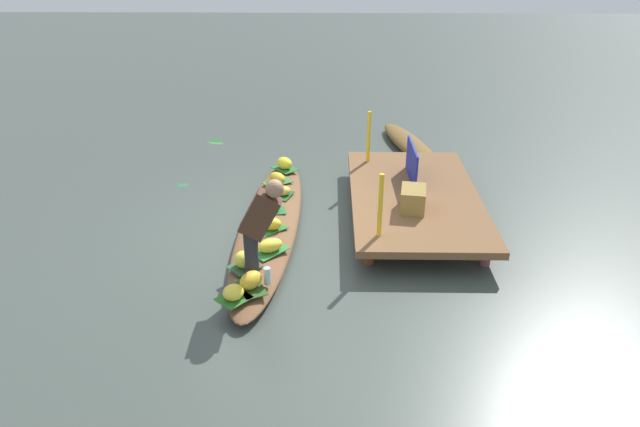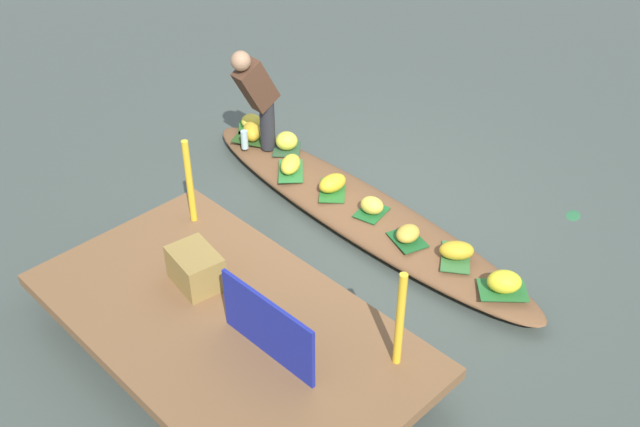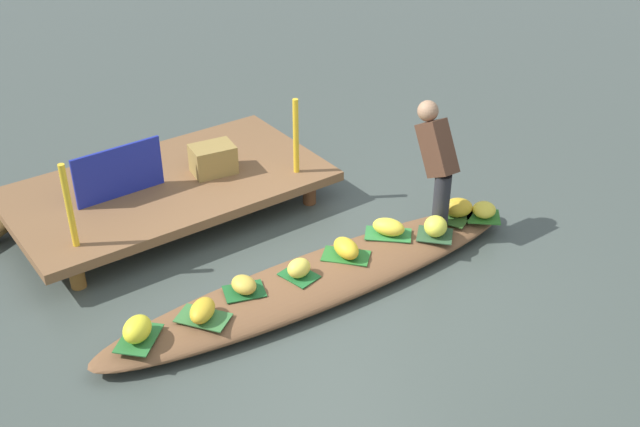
% 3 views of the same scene
% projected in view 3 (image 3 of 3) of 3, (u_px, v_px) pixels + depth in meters
% --- Properties ---
extents(canal_water, '(40.00, 40.00, 0.00)m').
position_uv_depth(canal_water, '(322.00, 288.00, 7.06)').
color(canal_water, '#424C45').
rests_on(canal_water, ground).
extents(dock_platform, '(3.20, 1.80, 0.35)m').
position_uv_depth(dock_platform, '(168.00, 186.00, 8.06)').
color(dock_platform, brown).
rests_on(dock_platform, ground).
extents(vendor_boat, '(4.35, 0.96, 0.20)m').
position_uv_depth(vendor_boat, '(322.00, 279.00, 7.01)').
color(vendor_boat, brown).
rests_on(vendor_boat, ground).
extents(leaf_mat_0, '(0.48, 0.48, 0.01)m').
position_uv_depth(leaf_mat_0, '(139.00, 338.00, 6.15)').
color(leaf_mat_0, '#28692F').
rests_on(leaf_mat_0, vendor_boat).
extents(banana_bunch_0, '(0.35, 0.35, 0.19)m').
position_uv_depth(banana_bunch_0, '(137.00, 329.00, 6.10)').
color(banana_bunch_0, yellow).
rests_on(banana_bunch_0, vendor_boat).
extents(leaf_mat_1, '(0.30, 0.36, 0.01)m').
position_uv_depth(leaf_mat_1, '(299.00, 275.00, 6.87)').
color(leaf_mat_1, '#1F652C').
rests_on(leaf_mat_1, vendor_boat).
extents(banana_bunch_1, '(0.27, 0.24, 0.16)m').
position_uv_depth(banana_bunch_1, '(299.00, 268.00, 6.83)').
color(banana_bunch_1, '#EAD24A').
rests_on(banana_bunch_1, vendor_boat).
extents(leaf_mat_2, '(0.48, 0.41, 0.01)m').
position_uv_depth(leaf_mat_2, '(457.00, 216.00, 7.73)').
color(leaf_mat_2, '#2C521F').
rests_on(leaf_mat_2, vendor_boat).
extents(banana_bunch_2, '(0.35, 0.33, 0.19)m').
position_uv_depth(banana_bunch_2, '(458.00, 207.00, 7.68)').
color(banana_bunch_2, gold).
rests_on(banana_bunch_2, vendor_boat).
extents(leaf_mat_3, '(0.47, 0.49, 0.01)m').
position_uv_depth(leaf_mat_3, '(346.00, 256.00, 7.13)').
color(leaf_mat_3, '#29712B').
rests_on(leaf_mat_3, vendor_boat).
extents(banana_bunch_3, '(0.22, 0.32, 0.17)m').
position_uv_depth(banana_bunch_3, '(346.00, 248.00, 7.09)').
color(banana_bunch_3, yellow).
rests_on(banana_bunch_3, vendor_boat).
extents(leaf_mat_4, '(0.49, 0.48, 0.01)m').
position_uv_depth(leaf_mat_4, '(388.00, 234.00, 7.44)').
color(leaf_mat_4, '#2E7C38').
rests_on(leaf_mat_4, vendor_boat).
extents(banana_bunch_4, '(0.33, 0.37, 0.16)m').
position_uv_depth(banana_bunch_4, '(389.00, 227.00, 7.40)').
color(banana_bunch_4, yellow).
rests_on(banana_bunch_4, vendor_boat).
extents(leaf_mat_5, '(0.41, 0.35, 0.01)m').
position_uv_depth(leaf_mat_5, '(244.00, 291.00, 6.67)').
color(leaf_mat_5, '#1C5B28').
rests_on(leaf_mat_5, vendor_boat).
extents(banana_bunch_5, '(0.22, 0.26, 0.14)m').
position_uv_depth(banana_bunch_5, '(244.00, 285.00, 6.64)').
color(banana_bunch_5, gold).
rests_on(banana_bunch_5, vendor_boat).
extents(leaf_mat_6, '(0.43, 0.44, 0.01)m').
position_uv_depth(leaf_mat_6, '(435.00, 235.00, 7.43)').
color(leaf_mat_6, '#2F5232').
rests_on(leaf_mat_6, vendor_boat).
extents(banana_bunch_6, '(0.32, 0.32, 0.20)m').
position_uv_depth(banana_bunch_6, '(436.00, 226.00, 7.38)').
color(banana_bunch_6, yellow).
rests_on(banana_bunch_6, vendor_boat).
extents(leaf_mat_7, '(0.45, 0.49, 0.01)m').
position_uv_depth(leaf_mat_7, '(203.00, 318.00, 6.37)').
color(leaf_mat_7, '#377137').
rests_on(leaf_mat_7, vendor_boat).
extents(banana_bunch_7, '(0.35, 0.35, 0.15)m').
position_uv_depth(banana_bunch_7, '(202.00, 310.00, 6.33)').
color(banana_bunch_7, gold).
rests_on(banana_bunch_7, vendor_boat).
extents(leaf_mat_8, '(0.43, 0.43, 0.01)m').
position_uv_depth(leaf_mat_8, '(483.00, 216.00, 7.72)').
color(leaf_mat_8, '#2B6C24').
rests_on(leaf_mat_8, vendor_boat).
extents(banana_bunch_8, '(0.31, 0.30, 0.16)m').
position_uv_depth(banana_bunch_8, '(484.00, 210.00, 7.68)').
color(banana_bunch_8, yellow).
rests_on(banana_bunch_8, vendor_boat).
extents(vendor_person, '(0.21, 0.52, 1.20)m').
position_uv_depth(vendor_person, '(437.00, 158.00, 7.33)').
color(vendor_person, '#28282D').
rests_on(vendor_person, vendor_boat).
extents(water_bottle, '(0.08, 0.08, 0.21)m').
position_uv_depth(water_bottle, '(439.00, 202.00, 7.76)').
color(water_bottle, silver).
rests_on(water_bottle, vendor_boat).
extents(market_banner, '(0.92, 0.05, 0.53)m').
position_uv_depth(market_banner, '(119.00, 172.00, 7.64)').
color(market_banner, navy).
rests_on(market_banner, dock_platform).
extents(railing_post_west, '(0.06, 0.06, 0.82)m').
position_uv_depth(railing_post_west, '(69.00, 206.00, 6.80)').
color(railing_post_west, yellow).
rests_on(railing_post_west, dock_platform).
extents(railing_post_east, '(0.06, 0.06, 0.82)m').
position_uv_depth(railing_post_east, '(296.00, 136.00, 8.00)').
color(railing_post_east, yellow).
rests_on(railing_post_east, dock_platform).
extents(produce_crate, '(0.48, 0.38, 0.30)m').
position_uv_depth(produce_crate, '(213.00, 159.00, 8.12)').
color(produce_crate, olive).
rests_on(produce_crate, dock_platform).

